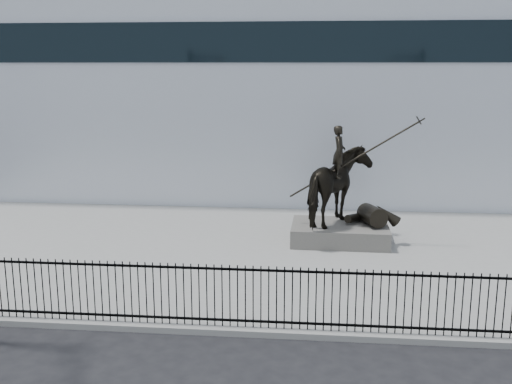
# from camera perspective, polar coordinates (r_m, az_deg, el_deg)

# --- Properties ---
(ground) EXTENTS (120.00, 120.00, 0.00)m
(ground) POSITION_cam_1_polar(r_m,az_deg,el_deg) (13.16, 1.65, -15.71)
(ground) COLOR black
(ground) RESTS_ON ground
(plaza) EXTENTS (30.00, 12.00, 0.15)m
(plaza) POSITION_cam_1_polar(r_m,az_deg,el_deg) (19.59, 3.14, -5.95)
(plaza) COLOR gray
(plaza) RESTS_ON ground
(building) EXTENTS (44.00, 14.00, 9.00)m
(building) POSITION_cam_1_polar(r_m,az_deg,el_deg) (31.67, 4.35, 9.09)
(building) COLOR white
(building) RESTS_ON ground
(picket_fence) EXTENTS (22.10, 0.10, 1.50)m
(picket_fence) POSITION_cam_1_polar(r_m,az_deg,el_deg) (13.91, 2.05, -10.02)
(picket_fence) COLOR black
(picket_fence) RESTS_ON plaza
(statue_plinth) EXTENTS (3.32, 2.32, 0.61)m
(statue_plinth) POSITION_cam_1_polar(r_m,az_deg,el_deg) (20.80, 7.97, -3.88)
(statue_plinth) COLOR #56544F
(statue_plinth) RESTS_ON plaza
(equestrian_statue) EXTENTS (4.20, 2.63, 3.56)m
(equestrian_statue) POSITION_cam_1_polar(r_m,az_deg,el_deg) (20.43, 8.28, 0.42)
(equestrian_statue) COLOR black
(equestrian_statue) RESTS_ON statue_plinth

